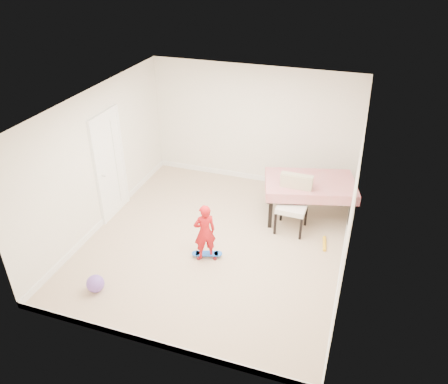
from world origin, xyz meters
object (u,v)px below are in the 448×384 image
(dining_table, at_px, (308,199))
(child, at_px, (205,234))
(balloon, at_px, (95,284))
(dining_chair, at_px, (292,205))
(skateboard, at_px, (207,255))

(dining_table, bearing_deg, child, -142.30)
(dining_table, distance_m, balloon, 4.23)
(balloon, bearing_deg, dining_table, 48.51)
(dining_chair, distance_m, child, 1.79)
(dining_table, relative_size, skateboard, 3.19)
(child, distance_m, balloon, 1.90)
(dining_table, xyz_separation_m, dining_chair, (-0.23, -0.56, 0.14))
(dining_table, relative_size, child, 1.63)
(dining_table, height_order, child, child)
(dining_chair, height_order, child, dining_chair)
(child, bearing_deg, balloon, 7.73)
(dining_chair, bearing_deg, skateboard, -131.54)
(dining_chair, xyz_separation_m, skateboard, (-1.21, -1.27, -0.50))
(dining_chair, relative_size, balloon, 3.82)
(skateboard, bearing_deg, balloon, -153.00)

